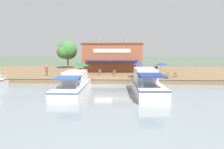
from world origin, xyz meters
TOP-DOWN VIEW (x-y plane):
  - ground_plane at (0.00, 0.00)m, footprint 220.00×220.00m
  - quay_deck at (-11.00, 0.00)m, footprint 22.00×56.00m
  - quay_edge_fender at (-0.10, 0.00)m, footprint 0.20×50.40m
  - waterfront_restaurant at (-13.60, 0.84)m, footprint 11.22×11.72m
  - patio_umbrella_far_corner at (-3.66, 8.85)m, footprint 1.98×1.98m
  - patio_umbrella_mid_patio_right at (-2.69, 5.18)m, footprint 1.74×1.74m
  - patio_umbrella_by_entrance at (-3.14, -3.33)m, footprint 1.72×1.72m
  - patio_umbrella_back_row at (-5.05, -4.62)m, footprint 1.81×1.81m
  - cafe_chair_back_row_seat at (-3.50, 11.11)m, footprint 0.52×0.52m
  - cafe_chair_facing_river at (-4.40, -5.70)m, footprint 0.53×0.53m
  - cafe_chair_under_first_umbrella at (-1.93, 9.42)m, footprint 0.47×0.47m
  - cafe_chair_far_corner_seat at (-6.25, -1.19)m, footprint 0.55×0.55m
  - cafe_chair_mid_patio at (-3.44, 6.66)m, footprint 0.53×0.53m
  - cafe_chair_beside_entrance at (-5.14, 1.38)m, footprint 0.59×0.59m
  - person_at_quay_edge at (-4.82, 8.31)m, footprint 0.50×0.50m
  - person_mid_patio at (-3.89, -9.64)m, footprint 0.50×0.50m
  - motorboat_second_along at (4.66, 5.20)m, footprint 8.94×3.02m
  - motorboat_far_downstream at (4.43, -2.85)m, footprint 9.07×2.98m
  - tree_downstream_bank at (-16.25, -9.99)m, footprint 4.62×4.40m

SIDE VIEW (x-z plane):
  - ground_plane at x=0.00m, z-range 0.00..0.00m
  - quay_deck at x=-11.00m, z-range 0.00..0.60m
  - quay_edge_fender at x=-0.10m, z-range 0.60..0.70m
  - motorboat_far_downstream at x=4.43m, z-range -0.25..2.03m
  - motorboat_second_along at x=4.66m, z-range -0.27..2.39m
  - cafe_chair_back_row_seat at x=-3.50m, z-range 0.65..1.50m
  - cafe_chair_facing_river at x=-4.40m, z-range 0.65..1.50m
  - cafe_chair_under_first_umbrella at x=-1.93m, z-range 0.65..1.50m
  - cafe_chair_far_corner_seat at x=-6.25m, z-range 0.65..1.50m
  - cafe_chair_mid_patio at x=-3.44m, z-range 0.65..1.50m
  - cafe_chair_beside_entrance at x=-5.14m, z-range 0.65..1.50m
  - person_mid_patio at x=-3.89m, z-range 0.83..2.59m
  - person_at_quay_edge at x=-4.82m, z-range 0.84..2.62m
  - patio_umbrella_by_entrance at x=-3.14m, z-range 1.45..3.62m
  - patio_umbrella_back_row at x=-5.05m, z-range 1.47..3.74m
  - patio_umbrella_far_corner at x=-3.66m, z-range 1.52..3.84m
  - patio_umbrella_mid_patio_right at x=-2.69m, z-range 1.58..4.09m
  - waterfront_restaurant at x=-13.60m, z-range -0.34..7.13m
  - tree_downstream_bank at x=-16.25m, z-range 1.50..7.93m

